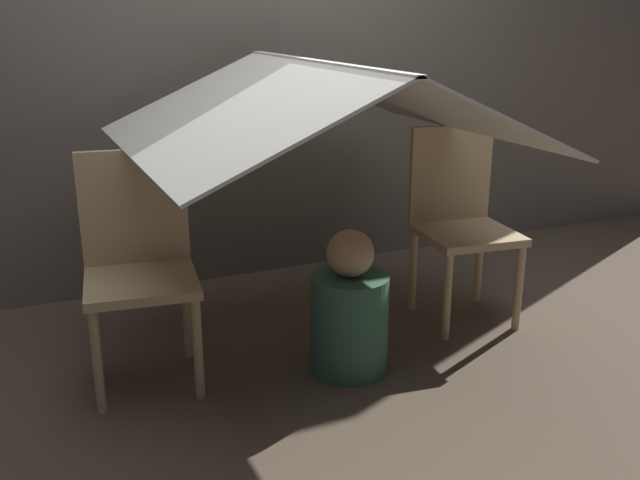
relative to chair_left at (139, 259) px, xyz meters
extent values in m
plane|color=brown|center=(0.74, -0.20, -0.49)|extent=(8.80, 8.80, 0.00)
cube|color=#6B6056|center=(0.74, 0.96, 0.76)|extent=(7.00, 0.05, 2.50)
cylinder|color=#D1B27F|center=(-0.21, -0.23, -0.29)|extent=(0.04, 0.04, 0.41)
cylinder|color=#D1B27F|center=(0.14, -0.28, -0.29)|extent=(0.04, 0.04, 0.41)
cylinder|color=#D1B27F|center=(-0.17, 0.13, -0.29)|extent=(0.04, 0.04, 0.41)
cylinder|color=#D1B27F|center=(0.19, 0.08, -0.29)|extent=(0.04, 0.04, 0.41)
cube|color=#D1B27F|center=(-0.01, -0.08, -0.07)|extent=(0.47, 0.47, 0.04)
cube|color=#D1B27F|center=(0.02, 0.11, 0.18)|extent=(0.42, 0.09, 0.46)
cylinder|color=#D1B27F|center=(1.28, -0.24, -0.29)|extent=(0.04, 0.04, 0.41)
cylinder|color=#D1B27F|center=(1.64, -0.28, -0.29)|extent=(0.04, 0.04, 0.41)
cylinder|color=#D1B27F|center=(1.33, 0.12, -0.29)|extent=(0.04, 0.04, 0.41)
cylinder|color=#D1B27F|center=(1.69, 0.08, -0.29)|extent=(0.04, 0.04, 0.41)
cube|color=#D1B27F|center=(1.48, -0.08, -0.07)|extent=(0.46, 0.46, 0.04)
cube|color=#D1B27F|center=(1.51, 0.11, 0.18)|extent=(0.42, 0.08, 0.46)
cube|color=silver|center=(0.36, -0.08, 0.57)|extent=(0.75, 1.47, 0.33)
cube|color=silver|center=(1.11, -0.08, 0.57)|extent=(0.75, 1.47, 0.33)
cube|color=silver|center=(0.74, -0.08, 0.73)|extent=(0.04, 1.47, 0.01)
cylinder|color=#38664C|center=(0.76, -0.31, -0.29)|extent=(0.31, 0.31, 0.41)
sphere|color=tan|center=(0.76, -0.31, 0.01)|extent=(0.19, 0.19, 0.19)
camera|label=1|loc=(-0.43, -2.67, 0.92)|focal=40.00mm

